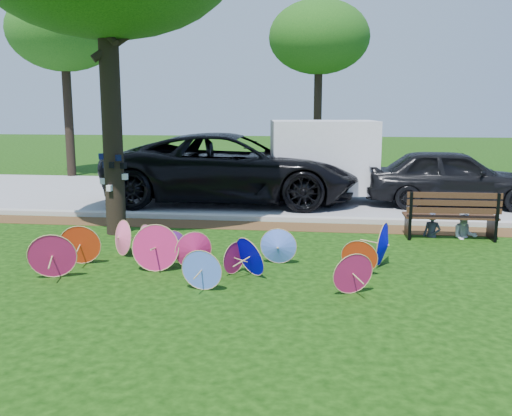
# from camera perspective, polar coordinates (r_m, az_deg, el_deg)

# --- Properties ---
(ground) EXTENTS (90.00, 90.00, 0.00)m
(ground) POSITION_cam_1_polar(r_m,az_deg,el_deg) (9.55, -4.55, -7.39)
(ground) COLOR black
(ground) RESTS_ON ground
(mulch_strip) EXTENTS (90.00, 1.00, 0.01)m
(mulch_strip) POSITION_cam_1_polar(r_m,az_deg,el_deg) (13.84, -0.73, -1.77)
(mulch_strip) COLOR #472D16
(mulch_strip) RESTS_ON ground
(curb) EXTENTS (90.00, 0.30, 0.12)m
(curb) POSITION_cam_1_polar(r_m,az_deg,el_deg) (14.51, -0.34, -0.98)
(curb) COLOR #B7B5AD
(curb) RESTS_ON ground
(street) EXTENTS (90.00, 8.00, 0.01)m
(street) POSITION_cam_1_polar(r_m,az_deg,el_deg) (18.58, 1.37, 1.33)
(street) COLOR gray
(street) RESTS_ON ground
(parasol_pile) EXTENTS (6.28, 2.72, 0.85)m
(parasol_pile) POSITION_cam_1_polar(r_m,az_deg,el_deg) (10.12, -5.05, -4.24)
(parasol_pile) COLOR #0101D9
(parasol_pile) RESTS_ON ground
(black_van) EXTENTS (7.59, 3.76, 2.07)m
(black_van) POSITION_cam_1_polar(r_m,az_deg,el_deg) (17.03, -2.39, 4.00)
(black_van) COLOR black
(black_van) RESTS_ON ground
(dark_pickup) EXTENTS (4.92, 2.07, 1.66)m
(dark_pickup) POSITION_cam_1_polar(r_m,az_deg,el_deg) (17.37, 19.02, 2.90)
(dark_pickup) COLOR black
(dark_pickup) RESTS_ON ground
(cargo_trailer) EXTENTS (3.28, 2.32, 2.73)m
(cargo_trailer) POSITION_cam_1_polar(r_m,az_deg,el_deg) (17.25, 6.75, 5.13)
(cargo_trailer) COLOR silver
(cargo_trailer) RESTS_ON ground
(park_bench) EXTENTS (2.02, 0.80, 1.05)m
(park_bench) POSITION_cam_1_polar(r_m,az_deg,el_deg) (13.19, 18.80, -0.62)
(park_bench) COLOR black
(park_bench) RESTS_ON ground
(person_left) EXTENTS (0.45, 0.38, 1.05)m
(person_left) POSITION_cam_1_polar(r_m,az_deg,el_deg) (13.17, 17.27, -0.55)
(person_left) COLOR #383B4D
(person_left) RESTS_ON ground
(person_right) EXTENTS (0.55, 0.43, 1.13)m
(person_right) POSITION_cam_1_polar(r_m,az_deg,el_deg) (13.31, 20.25, -0.44)
(person_right) COLOR silver
(person_right) RESTS_ON ground
(bg_trees) EXTENTS (25.44, 7.95, 7.40)m
(bg_trees) POSITION_cam_1_polar(r_m,az_deg,el_deg) (23.83, 7.09, 17.12)
(bg_trees) COLOR black
(bg_trees) RESTS_ON ground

